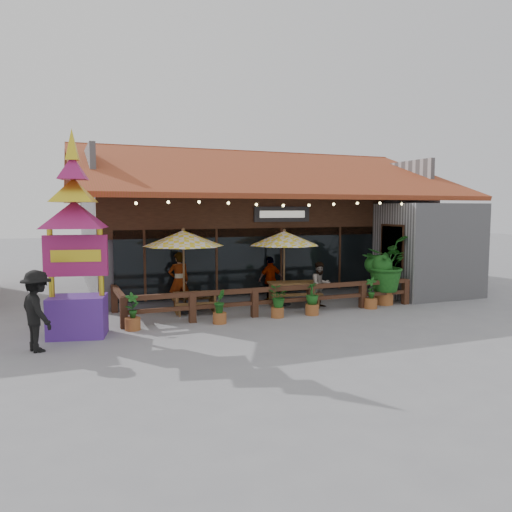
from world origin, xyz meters
name	(u,v)px	position (x,y,z in m)	size (l,w,h in m)	color
ground	(317,308)	(0.00, 0.00, 0.00)	(100.00, 100.00, 0.00)	gray
restaurant_building	(253,235)	(0.26, 6.61, 2.21)	(15.50, 14.73, 6.09)	#9E9EA3
patio_railing	(259,296)	(-2.25, -0.27, 0.61)	(10.00, 2.60, 0.92)	#4B271A
umbrella_left	(183,239)	(-4.39, 0.96, 2.43)	(3.10, 3.10, 2.79)	brown
umbrella_right	(284,239)	(-0.77, 1.01, 2.35)	(2.67, 2.67, 2.70)	brown
picnic_table_left	(195,299)	(-4.05, 0.85, 0.45)	(1.53, 1.36, 0.67)	brown
picnic_table_right	(293,290)	(-0.52, 0.77, 0.57)	(2.01, 1.83, 0.84)	brown
thai_sign_tower	(75,220)	(-7.74, -0.94, 3.09)	(2.58, 2.58, 5.85)	#562997
tropical_plant	(385,265)	(2.57, -0.25, 1.40)	(2.32, 2.35, 2.45)	#965428
diner_a	(179,281)	(-4.43, 1.52, 0.98)	(0.71, 0.47, 1.96)	#3B2113
diner_b	(320,285)	(0.19, 0.12, 0.79)	(0.77, 0.60, 1.58)	#3B2113
diner_c	(271,279)	(-0.99, 1.69, 0.83)	(0.98, 0.41, 1.67)	#3B2113
pedestrian	(37,311)	(-8.69, -2.09, 0.97)	(1.26, 0.72, 1.95)	black
planter_a	(132,314)	(-6.30, -0.80, 0.45)	(0.43, 0.43, 1.07)	#965428
planter_b	(220,308)	(-3.79, -0.94, 0.45)	(0.45, 0.47, 1.00)	#965428
planter_c	(277,300)	(-1.85, -0.82, 0.55)	(0.79, 0.77, 0.99)	#965428
planter_d	(312,299)	(-0.67, -0.88, 0.51)	(0.53, 0.53, 1.06)	#965428
planter_e	(371,295)	(1.70, -0.70, 0.45)	(0.44, 0.46, 1.07)	#965428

